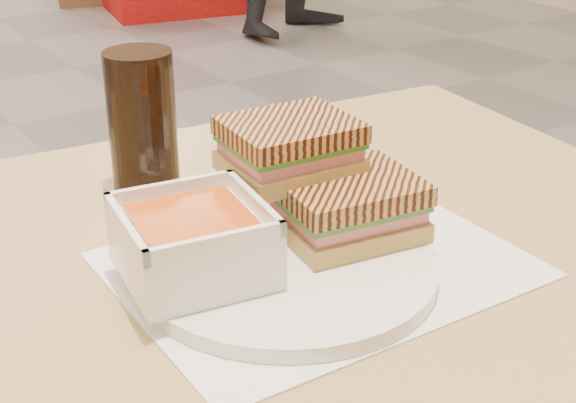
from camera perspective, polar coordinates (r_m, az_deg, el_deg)
main_table at (r=0.84m, az=-9.83°, el=-11.85°), size 1.28×0.84×0.75m
tray_liner at (r=0.79m, az=2.07°, el=-4.33°), size 0.37×0.30×0.00m
plate at (r=0.77m, az=-0.03°, el=-4.61°), size 0.27×0.27×0.01m
soup_bowl at (r=0.73m, az=-6.47°, el=-2.92°), size 0.14×0.14×0.07m
panini_lower at (r=0.80m, az=4.12°, el=-0.34°), size 0.14×0.12×0.06m
panini_upper at (r=0.81m, az=0.13°, el=3.74°), size 0.13×0.11×0.05m
cola_glass at (r=0.93m, az=-9.92°, el=5.30°), size 0.07×0.07×0.16m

